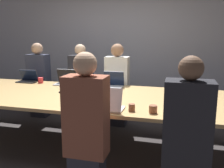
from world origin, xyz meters
TOP-DOWN VIEW (x-y plane):
  - ground_plane at (0.00, 0.00)m, footprint 24.00×24.00m
  - curtain_wall at (0.00, 2.14)m, footprint 12.00×0.06m
  - conference_table at (0.00, 0.00)m, footprint 4.36×1.56m
  - laptop_far_midleft at (-0.57, 0.60)m, footprint 0.35×0.25m
  - person_far_midleft at (-0.50, 1.07)m, footprint 0.40×0.24m
  - bottle_far_midleft at (-0.27, 0.42)m, footprint 0.07×0.07m
  - laptop_near_midright at (0.52, -0.63)m, footprint 0.31×0.26m
  - person_near_midright at (0.41, -1.06)m, footprint 0.40×0.24m
  - cup_near_midright at (0.76, -0.58)m, footprint 0.07×0.07m
  - laptop_near_right at (1.28, -0.58)m, footprint 0.34×0.23m
  - person_near_right at (1.33, -1.06)m, footprint 0.40×0.24m
  - cup_near_right at (0.99, -0.59)m, footprint 0.09×0.09m
  - laptop_far_left at (-1.32, 0.63)m, footprint 0.33×0.22m
  - person_far_left at (-1.37, 1.07)m, footprint 0.40×0.24m
  - cup_far_left at (-1.05, 0.60)m, footprint 0.09×0.09m
  - laptop_far_center at (0.24, 0.60)m, footprint 0.33×0.24m
  - person_far_center at (0.21, 0.98)m, footprint 0.40×0.24m
  - stapler at (0.06, -0.19)m, footprint 0.05×0.15m
  - notebook at (-0.28, 0.03)m, footprint 0.25×0.20m

SIDE VIEW (x-z plane):
  - ground_plane at x=0.00m, z-range 0.00..0.00m
  - person_far_midleft at x=-0.50m, z-range -0.02..1.40m
  - person_near_right at x=1.33m, z-range -0.02..1.40m
  - person_far_left at x=-1.37m, z-range -0.02..1.41m
  - person_far_center at x=0.21m, z-range -0.02..1.42m
  - person_near_midright at x=0.41m, z-range -0.02..1.42m
  - conference_table at x=0.00m, z-range 0.34..1.11m
  - notebook at x=-0.28m, z-range 0.77..0.79m
  - stapler at x=0.06m, z-range 0.77..0.82m
  - cup_near_midright at x=0.76m, z-range 0.77..0.85m
  - cup_near_right at x=0.99m, z-range 0.77..0.85m
  - cup_far_left at x=-1.05m, z-range 0.77..0.86m
  - laptop_far_left at x=-1.32m, z-range 0.72..0.94m
  - laptop_near_right at x=1.28m, z-range 0.72..0.95m
  - laptop_far_center at x=0.24m, z-range 0.72..0.96m
  - laptop_far_midleft at x=-0.57m, z-range 0.71..0.97m
  - laptop_near_midright at x=0.52m, z-range 0.71..0.97m
  - bottle_far_midleft at x=-0.27m, z-range 0.75..0.97m
  - curtain_wall at x=0.00m, z-range 0.00..2.80m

